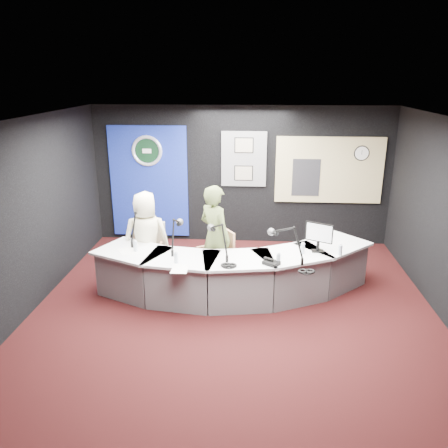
# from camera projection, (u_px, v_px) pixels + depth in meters

# --- Properties ---
(ground) EXTENTS (6.00, 6.00, 0.00)m
(ground) POSITION_uv_depth(u_px,v_px,m) (234.00, 311.00, 6.72)
(ground) COLOR black
(ground) RESTS_ON ground
(ceiling) EXTENTS (6.00, 6.00, 0.02)m
(ceiling) POSITION_uv_depth(u_px,v_px,m) (235.00, 120.00, 5.83)
(ceiling) COLOR silver
(ceiling) RESTS_ON ground
(wall_back) EXTENTS (6.00, 0.02, 2.80)m
(wall_back) POSITION_uv_depth(u_px,v_px,m) (241.00, 176.00, 9.12)
(wall_back) COLOR black
(wall_back) RESTS_ON ground
(wall_front) EXTENTS (6.00, 0.02, 2.80)m
(wall_front) POSITION_uv_depth(u_px,v_px,m) (216.00, 344.00, 3.44)
(wall_front) COLOR black
(wall_front) RESTS_ON ground
(wall_left) EXTENTS (0.02, 6.00, 2.80)m
(wall_left) POSITION_uv_depth(u_px,v_px,m) (27.00, 218.00, 6.47)
(wall_left) COLOR black
(wall_left) RESTS_ON ground
(broadcast_desk) EXTENTS (4.50, 1.90, 0.75)m
(broadcast_desk) POSITION_uv_depth(u_px,v_px,m) (232.00, 272.00, 7.13)
(broadcast_desk) COLOR silver
(broadcast_desk) RESTS_ON ground
(backdrop_panel) EXTENTS (1.60, 0.05, 2.30)m
(backdrop_panel) POSITION_uv_depth(u_px,v_px,m) (149.00, 182.00, 9.26)
(backdrop_panel) COLOR navy
(backdrop_panel) RESTS_ON wall_back
(agency_seal) EXTENTS (0.63, 0.07, 0.63)m
(agency_seal) POSITION_uv_depth(u_px,v_px,m) (147.00, 151.00, 9.01)
(agency_seal) COLOR silver
(agency_seal) RESTS_ON backdrop_panel
(seal_center) EXTENTS (0.48, 0.01, 0.48)m
(seal_center) POSITION_uv_depth(u_px,v_px,m) (147.00, 151.00, 9.02)
(seal_center) COLOR black
(seal_center) RESTS_ON backdrop_panel
(pinboard) EXTENTS (0.90, 0.04, 1.10)m
(pinboard) POSITION_uv_depth(u_px,v_px,m) (244.00, 159.00, 8.97)
(pinboard) COLOR slate
(pinboard) RESTS_ON wall_back
(framed_photo_upper) EXTENTS (0.34, 0.02, 0.27)m
(framed_photo_upper) POSITION_uv_depth(u_px,v_px,m) (244.00, 145.00, 8.86)
(framed_photo_upper) COLOR gray
(framed_photo_upper) RESTS_ON pinboard
(framed_photo_lower) EXTENTS (0.34, 0.02, 0.27)m
(framed_photo_lower) POSITION_uv_depth(u_px,v_px,m) (244.00, 173.00, 9.03)
(framed_photo_lower) COLOR gray
(framed_photo_lower) RESTS_ON pinboard
(booth_window_frame) EXTENTS (2.12, 0.06, 1.32)m
(booth_window_frame) POSITION_uv_depth(u_px,v_px,m) (329.00, 170.00, 8.93)
(booth_window_frame) COLOR tan
(booth_window_frame) RESTS_ON wall_back
(booth_glow) EXTENTS (2.00, 0.02, 1.20)m
(booth_glow) POSITION_uv_depth(u_px,v_px,m) (329.00, 170.00, 8.92)
(booth_glow) COLOR #FDDDA0
(booth_glow) RESTS_ON booth_window_frame
(equipment_rack) EXTENTS (0.55, 0.02, 0.75)m
(equipment_rack) POSITION_uv_depth(u_px,v_px,m) (306.00, 178.00, 8.98)
(equipment_rack) COLOR black
(equipment_rack) RESTS_ON booth_window_frame
(wall_clock) EXTENTS (0.28, 0.01, 0.28)m
(wall_clock) POSITION_uv_depth(u_px,v_px,m) (362.00, 153.00, 8.75)
(wall_clock) COLOR white
(wall_clock) RESTS_ON booth_window_frame
(armchair_left) EXTENTS (0.68, 0.68, 1.07)m
(armchair_left) POSITION_uv_depth(u_px,v_px,m) (147.00, 252.00, 7.53)
(armchair_left) COLOR #AE744F
(armchair_left) RESTS_ON ground
(armchair_right) EXTENTS (0.71, 0.71, 0.92)m
(armchair_right) POSITION_uv_depth(u_px,v_px,m) (215.00, 260.00, 7.39)
(armchair_right) COLOR #AE744F
(armchair_right) RESTS_ON ground
(draped_jacket) EXTENTS (0.51, 0.17, 0.70)m
(draped_jacket) POSITION_uv_depth(u_px,v_px,m) (151.00, 242.00, 7.74)
(draped_jacket) COLOR gray
(draped_jacket) RESTS_ON armchair_left
(person_man) EXTENTS (0.83, 0.60, 1.57)m
(person_man) POSITION_uv_depth(u_px,v_px,m) (146.00, 238.00, 7.45)
(person_man) COLOR beige
(person_man) RESTS_ON ground
(person_woman) EXTENTS (0.74, 0.73, 1.72)m
(person_woman) POSITION_uv_depth(u_px,v_px,m) (215.00, 237.00, 7.26)
(person_woman) COLOR #576535
(person_woman) RESTS_ON ground
(computer_monitor) EXTENTS (0.39, 0.22, 0.29)m
(computer_monitor) POSITION_uv_depth(u_px,v_px,m) (319.00, 232.00, 6.86)
(computer_monitor) COLOR black
(computer_monitor) RESTS_ON broadcast_desk
(desk_phone) EXTENTS (0.28, 0.27, 0.05)m
(desk_phone) POSITION_uv_depth(u_px,v_px,m) (271.00, 263.00, 6.49)
(desk_phone) COLOR black
(desk_phone) RESTS_ON broadcast_desk
(headphones_near) EXTENTS (0.20, 0.20, 0.03)m
(headphones_near) POSITION_uv_depth(u_px,v_px,m) (307.00, 271.00, 6.23)
(headphones_near) COLOR black
(headphones_near) RESTS_ON broadcast_desk
(headphones_far) EXTENTS (0.22, 0.22, 0.04)m
(headphones_far) POSITION_uv_depth(u_px,v_px,m) (229.00, 265.00, 6.42)
(headphones_far) COLOR black
(headphones_far) RESTS_ON broadcast_desk
(paper_stack) EXTENTS (0.36, 0.39, 0.00)m
(paper_stack) POSITION_uv_depth(u_px,v_px,m) (127.00, 251.00, 6.98)
(paper_stack) COLOR white
(paper_stack) RESTS_ON broadcast_desk
(notepad) EXTENTS (0.23, 0.33, 0.00)m
(notepad) POSITION_uv_depth(u_px,v_px,m) (180.00, 269.00, 6.34)
(notepad) COLOR white
(notepad) RESTS_ON broadcast_desk
(boom_mic_a) EXTENTS (0.25, 0.73, 0.60)m
(boom_mic_a) POSITION_uv_depth(u_px,v_px,m) (140.00, 224.00, 7.32)
(boom_mic_a) COLOR black
(boom_mic_a) RESTS_ON broadcast_desk
(boom_mic_b) EXTENTS (0.16, 0.74, 0.60)m
(boom_mic_b) POSITION_uv_depth(u_px,v_px,m) (176.00, 231.00, 6.99)
(boom_mic_b) COLOR black
(boom_mic_b) RESTS_ON broadcast_desk
(boom_mic_c) EXTENTS (0.41, 0.67, 0.60)m
(boom_mic_c) POSITION_uv_depth(u_px,v_px,m) (219.00, 236.00, 6.76)
(boom_mic_c) COLOR black
(boom_mic_c) RESTS_ON broadcast_desk
(boom_mic_d) EXTENTS (0.56, 0.56, 0.60)m
(boom_mic_d) POSITION_uv_depth(u_px,v_px,m) (287.00, 240.00, 6.61)
(boom_mic_d) COLOR black
(boom_mic_d) RESTS_ON broadcast_desk
(water_bottles) EXTENTS (3.21, 0.55, 0.18)m
(water_bottles) POSITION_uv_depth(u_px,v_px,m) (236.00, 252.00, 6.70)
(water_bottles) COLOR silver
(water_bottles) RESTS_ON broadcast_desk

